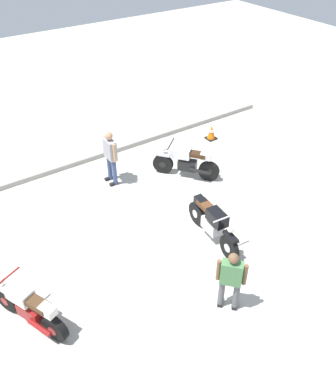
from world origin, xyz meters
name	(u,v)px	position (x,y,z in m)	size (l,w,h in m)	color
ground_plane	(173,236)	(0.00, 0.00, 0.00)	(40.00, 40.00, 0.00)	#B7B2A8
curb_edge	(95,155)	(0.00, 4.60, 0.07)	(14.00, 0.30, 0.15)	#9C978F
motorcycle_black_cruiser	(213,223)	(0.75, -0.63, 0.52)	(0.70, 2.09, 1.09)	black
motorcycle_silver_cruiser	(186,162)	(1.86, 2.02, 0.52)	(1.43, 1.68, 1.09)	black
motorcycle_cream_vintage	(29,308)	(-3.88, -0.54, 0.49)	(1.00, 1.84, 1.07)	black
person_in_gray_shirt	(110,154)	(-0.15, 3.02, 0.97)	(0.31, 0.65, 1.69)	#384772
person_in_green_shirt	(231,279)	(-0.30, -2.47, 0.88)	(0.52, 0.54, 1.57)	#59595B
traffic_cone	(211,132)	(4.00, 3.43, 0.26)	(0.36, 0.36, 0.53)	black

